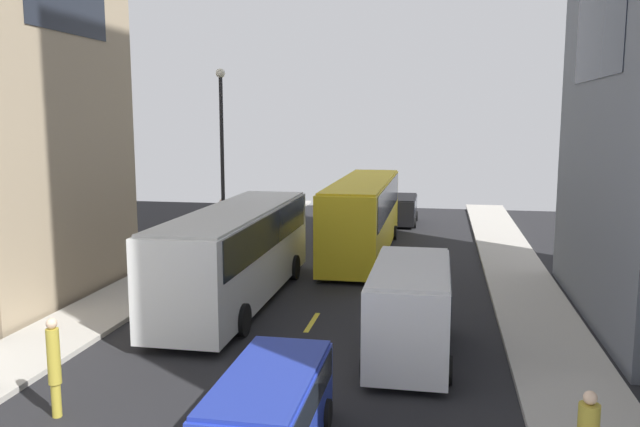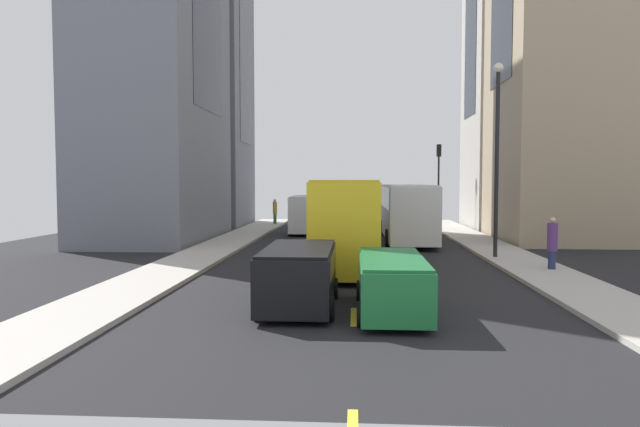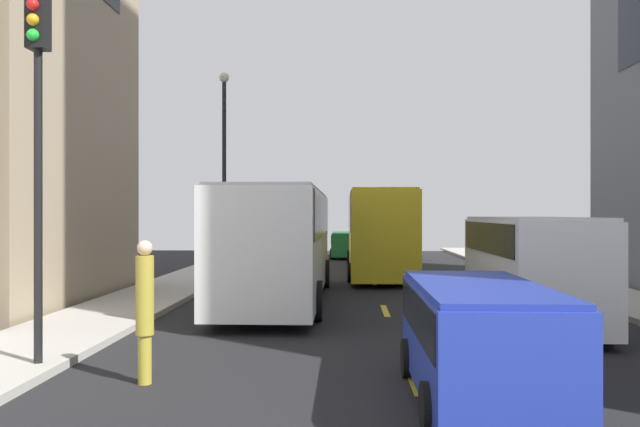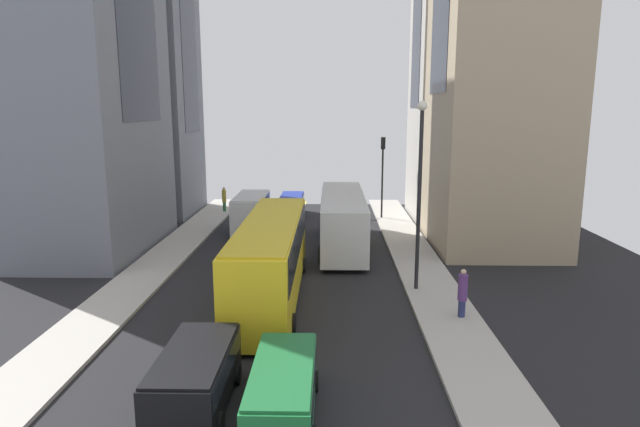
# 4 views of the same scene
# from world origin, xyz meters

# --- Properties ---
(ground_plane) EXTENTS (40.94, 40.94, 0.00)m
(ground_plane) POSITION_xyz_m (0.00, 0.00, 0.00)
(ground_plane) COLOR black
(sidewalk_west) EXTENTS (2.62, 44.00, 0.15)m
(sidewalk_west) POSITION_xyz_m (-7.16, 0.00, 0.07)
(sidewalk_west) COLOR #B2ADA3
(sidewalk_west) RESTS_ON ground
(sidewalk_east) EXTENTS (2.62, 44.00, 0.15)m
(sidewalk_east) POSITION_xyz_m (7.16, 0.00, 0.07)
(sidewalk_east) COLOR #B2ADA3
(sidewalk_east) RESTS_ON ground
(lane_stripe_0) EXTENTS (0.16, 2.00, 0.01)m
(lane_stripe_0) POSITION_xyz_m (0.00, -21.00, 0.01)
(lane_stripe_0) COLOR yellow
(lane_stripe_0) RESTS_ON ground
(lane_stripe_1) EXTENTS (0.16, 2.00, 0.01)m
(lane_stripe_1) POSITION_xyz_m (0.00, -14.00, 0.01)
(lane_stripe_1) COLOR yellow
(lane_stripe_1) RESTS_ON ground
(lane_stripe_2) EXTENTS (0.16, 2.00, 0.01)m
(lane_stripe_2) POSITION_xyz_m (0.00, -7.00, 0.01)
(lane_stripe_2) COLOR yellow
(lane_stripe_2) RESTS_ON ground
(lane_stripe_3) EXTENTS (0.16, 2.00, 0.01)m
(lane_stripe_3) POSITION_xyz_m (0.00, 0.00, 0.01)
(lane_stripe_3) COLOR yellow
(lane_stripe_3) RESTS_ON ground
(lane_stripe_4) EXTENTS (0.16, 2.00, 0.01)m
(lane_stripe_4) POSITION_xyz_m (0.00, 7.00, 0.01)
(lane_stripe_4) COLOR yellow
(lane_stripe_4) RESTS_ON ground
(lane_stripe_5) EXTENTS (0.16, 2.00, 0.01)m
(lane_stripe_5) POSITION_xyz_m (0.00, 14.00, 0.01)
(lane_stripe_5) COLOR yellow
(lane_stripe_5) RESTS_ON ground
(building_east_0) EXTENTS (7.21, 7.93, 29.41)m
(building_east_0) POSITION_xyz_m (12.24, -15.87, 14.70)
(building_east_0) COLOR slate
(building_east_0) RESTS_ON ground
(city_bus_white) EXTENTS (2.80, 11.29, 3.35)m
(city_bus_white) POSITION_xyz_m (-3.06, -5.15, 2.01)
(city_bus_white) COLOR silver
(city_bus_white) RESTS_ON ground
(streetcar_yellow) EXTENTS (2.70, 12.53, 3.59)m
(streetcar_yellow) POSITION_xyz_m (0.34, 3.91, 2.12)
(streetcar_yellow) COLOR yellow
(streetcar_yellow) RESTS_ON ground
(delivery_van_white) EXTENTS (2.25, 5.29, 2.58)m
(delivery_van_white) POSITION_xyz_m (3.21, -9.50, 1.51)
(delivery_van_white) COLOR white
(delivery_van_white) RESTS_ON ground
(car_green_0) EXTENTS (1.89, 4.68, 1.52)m
(car_green_0) POSITION_xyz_m (-1.02, 13.55, 0.90)
(car_green_0) COLOR #1E7238
(car_green_0) RESTS_ON ground
(car_blue_1) EXTENTS (1.94, 4.21, 1.67)m
(car_blue_1) POSITION_xyz_m (0.80, -15.21, 0.98)
(car_blue_1) COLOR #2338AD
(car_blue_1) RESTS_ON ground
(car_black_2) EXTENTS (2.09, 4.37, 1.71)m
(car_black_2) POSITION_xyz_m (1.53, 13.08, 1.01)
(car_black_2) COLOR black
(car_black_2) RESTS_ON ground
(pedestrian_crossing_mid) EXTENTS (0.28, 0.28, 2.24)m
(pedestrian_crossing_mid) POSITION_xyz_m (-4.22, -14.50, 1.22)
(pedestrian_crossing_mid) COLOR gold
(pedestrian_crossing_mid) RESTS_ON ground
(pedestrian_walking_far) EXTENTS (0.39, 0.39, 2.00)m
(pedestrian_walking_far) POSITION_xyz_m (-7.66, 6.39, 1.20)
(pedestrian_walking_far) COLOR navy
(pedestrian_walking_far) RESTS_ON ground
(pedestrian_crossing_near) EXTENTS (0.34, 0.34, 2.01)m
(pedestrian_crossing_near) POSITION_xyz_m (6.39, -16.12, 1.21)
(pedestrian_crossing_near) COLOR #336B38
(pedestrian_crossing_near) RESTS_ON ground
(traffic_light_near_corner) EXTENTS (0.32, 0.44, 6.17)m
(traffic_light_near_corner) POSITION_xyz_m (-6.25, -13.84, 4.42)
(traffic_light_near_corner) COLOR black
(traffic_light_near_corner) RESTS_ON ground
(streetlamp_near) EXTENTS (0.44, 0.44, 8.64)m
(streetlamp_near) POSITION_xyz_m (-6.35, 2.92, 5.31)
(streetlamp_near) COLOR black
(streetlamp_near) RESTS_ON ground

